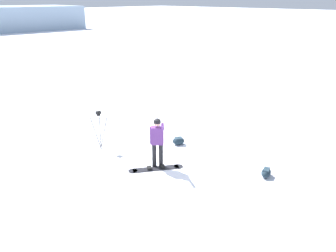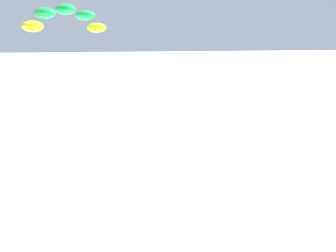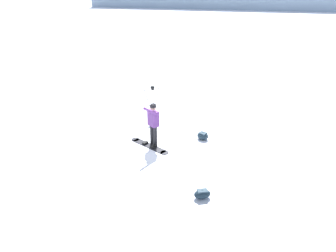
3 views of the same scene
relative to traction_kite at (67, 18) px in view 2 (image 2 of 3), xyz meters
name	(u,v)px [view 2 (image 2 of 3)]	position (x,y,z in m)	size (l,w,h in m)	color
traction_kite	(67,18)	(0.00, 0.00, 0.00)	(3.68, 3.55, 1.17)	yellow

